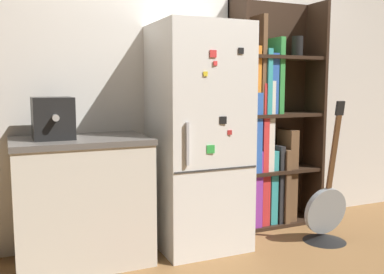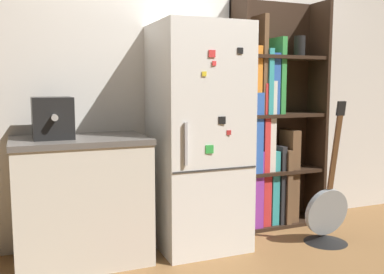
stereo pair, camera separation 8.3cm
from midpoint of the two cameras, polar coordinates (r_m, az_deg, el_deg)
name	(u,v)px [view 1 (the left image)]	position (r m, az deg, el deg)	size (l,w,h in m)	color
ground_plane	(204,249)	(3.45, 0.94, -14.71)	(16.00, 16.00, 0.00)	olive
wall_back	(181,82)	(3.64, -2.14, 7.36)	(8.00, 0.05, 2.60)	silver
refrigerator	(198,137)	(3.34, 0.09, -0.02)	(0.67, 0.68, 1.74)	white
bookshelf	(266,132)	(3.88, 9.23, 0.69)	(0.85, 0.31, 2.02)	black
kitchen_counter	(82,200)	(3.20, -15.18, -8.15)	(0.94, 0.63, 0.90)	beige
espresso_machine	(53,118)	(3.10, -18.80, 2.41)	(0.27, 0.36, 0.29)	black
guitar	(325,221)	(3.70, 16.73, -10.71)	(0.39, 0.35, 1.15)	black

